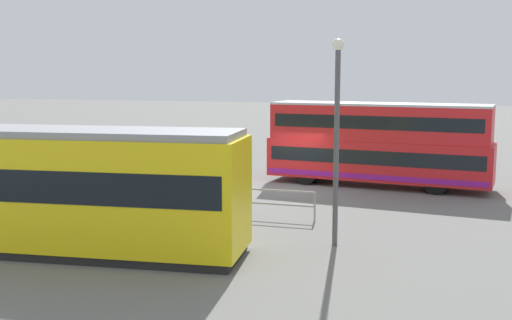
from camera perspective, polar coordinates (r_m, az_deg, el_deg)
ground_plane at (r=27.84m, az=3.14°, el=-2.76°), size 160.00×160.00×0.00m
double_decker_bus at (r=29.03m, az=11.21°, el=1.47°), size 10.35×3.40×3.85m
tram_yellow at (r=19.30m, az=-20.01°, el=-2.37°), size 12.92×4.17×3.63m
pedestrian_near_railing at (r=24.45m, az=-13.88°, el=-2.12°), size 0.43×0.43×1.72m
pedestrian_crossing at (r=19.64m, az=-2.45°, el=-4.34°), size 0.38×0.38×1.73m
pedestrian_railing at (r=23.19m, az=-6.05°, el=-3.09°), size 9.50×0.29×1.08m
info_sign at (r=25.67m, az=-13.98°, el=-0.03°), size 1.05×0.13×2.50m
street_lamp at (r=18.48m, az=7.48°, el=3.20°), size 0.36×0.36×6.21m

